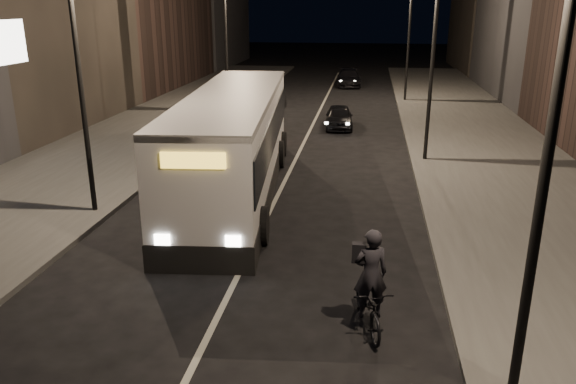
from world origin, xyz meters
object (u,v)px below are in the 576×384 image
(streetlight_left_far, at_px, (230,24))
(car_near, at_px, (339,117))
(cyclist_on_bicycle, at_px, (369,296))
(car_far, at_px, (349,78))
(car_mid, at_px, (267,95))
(city_bus, at_px, (234,139))
(streetlight_right_near, at_px, (537,93))
(streetlight_right_mid, at_px, (428,34))
(streetlight_right_far, at_px, (406,22))
(streetlight_left_near, at_px, (84,45))

(streetlight_left_far, xyz_separation_m, car_near, (6.85, -3.37, -4.75))
(cyclist_on_bicycle, height_order, car_far, cyclist_on_bicycle)
(cyclist_on_bicycle, height_order, car_mid, cyclist_on_bicycle)
(city_bus, xyz_separation_m, car_far, (2.97, 28.57, -1.29))
(streetlight_right_near, bearing_deg, car_far, 95.72)
(streetlight_right_mid, bearing_deg, car_near, 119.92)
(streetlight_left_far, height_order, car_mid, streetlight_left_far)
(cyclist_on_bicycle, xyz_separation_m, car_far, (-1.89, 37.14, -0.10))
(streetlight_right_far, xyz_separation_m, cyclist_on_bicycle, (-2.07, -29.62, -4.59))
(streetlight_left_near, height_order, car_far, streetlight_left_near)
(streetlight_left_near, relative_size, cyclist_on_bicycle, 3.50)
(streetlight_right_mid, relative_size, streetlight_left_far, 1.00)
(streetlight_left_near, bearing_deg, streetlight_left_far, 90.00)
(city_bus, relative_size, car_near, 3.76)
(streetlight_right_mid, relative_size, streetlight_right_far, 1.00)
(streetlight_right_mid, xyz_separation_m, car_near, (-3.82, 6.63, -4.75))
(city_bus, bearing_deg, cyclist_on_bicycle, -65.71)
(streetlight_right_near, bearing_deg, streetlight_left_near, 143.12)
(streetlight_right_near, xyz_separation_m, streetlight_right_mid, (0.00, 16.00, 0.00))
(streetlight_left_far, height_order, car_near, streetlight_left_far)
(car_near, height_order, car_mid, car_mid)
(streetlight_left_near, bearing_deg, city_bus, 38.29)
(streetlight_right_mid, bearing_deg, streetlight_left_far, 136.84)
(streetlight_right_far, xyz_separation_m, car_far, (-3.96, 7.52, -4.69))
(car_mid, bearing_deg, car_far, -118.05)
(cyclist_on_bicycle, bearing_deg, car_far, 79.08)
(streetlight_left_far, xyz_separation_m, car_far, (6.70, 13.52, -4.69))
(streetlight_right_near, bearing_deg, car_mid, 107.25)
(car_near, bearing_deg, cyclist_on_bicycle, -88.81)
(streetlight_left_far, distance_m, car_far, 15.80)
(cyclist_on_bicycle, bearing_deg, streetlight_left_far, 96.16)
(streetlight_right_mid, relative_size, streetlight_left_near, 1.00)
(streetlight_right_far, bearing_deg, streetlight_left_near, -113.96)
(streetlight_right_near, distance_m, car_mid, 30.47)
(streetlight_left_near, distance_m, streetlight_left_far, 18.00)
(streetlight_left_far, distance_m, cyclist_on_bicycle, 25.55)
(car_mid, bearing_deg, streetlight_left_far, 54.67)
(streetlight_right_far, relative_size, car_far, 1.75)
(streetlight_right_mid, bearing_deg, city_bus, -143.91)
(streetlight_right_mid, height_order, car_far, streetlight_right_mid)
(streetlight_right_near, xyz_separation_m, car_near, (-3.82, 22.63, -4.75))
(car_near, bearing_deg, city_bus, -108.68)
(streetlight_right_mid, distance_m, car_mid, 16.25)
(streetlight_right_far, height_order, city_bus, streetlight_right_far)
(streetlight_right_near, xyz_separation_m, city_bus, (-6.93, 10.95, -3.40))
(streetlight_left_far, xyz_separation_m, city_bus, (3.73, -15.05, -3.40))
(cyclist_on_bicycle, relative_size, car_mid, 0.51)
(streetlight_right_near, bearing_deg, cyclist_on_bicycle, 130.92)
(streetlight_right_far, distance_m, city_bus, 22.42)
(cyclist_on_bicycle, distance_m, car_mid, 27.26)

